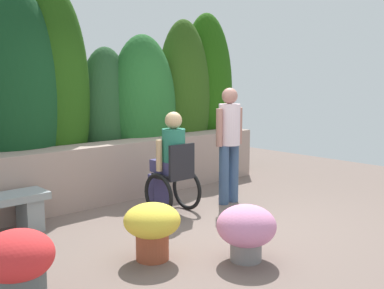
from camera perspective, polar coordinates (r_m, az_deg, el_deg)
ground_plane at (r=5.59m, az=2.31°, el=-9.89°), size 10.27×10.27×0.00m
stone_retaining_wall at (r=6.81m, az=-8.12°, el=-3.05°), size 5.00×0.48×0.83m
hedge_backdrop at (r=7.15m, az=-11.17°, el=5.22°), size 5.88×1.02×3.05m
person_in_wheelchair at (r=5.89m, az=-2.66°, el=-2.71°), size 0.53×0.66×1.33m
person_standing_companion at (r=6.32m, az=4.71°, el=0.87°), size 0.49×0.30×1.62m
flower_pot_purple_near at (r=3.78m, az=-21.10°, el=-13.99°), size 0.56×0.56×0.62m
flower_pot_terracotta_by_wall at (r=4.45m, az=-5.04°, el=-10.18°), size 0.55×0.55×0.56m
flower_pot_red_accent at (r=4.45m, az=6.85°, el=-10.54°), size 0.58×0.58×0.55m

